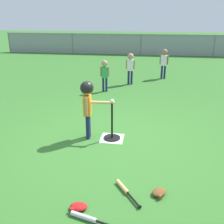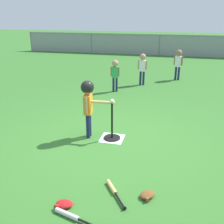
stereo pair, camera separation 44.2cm
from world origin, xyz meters
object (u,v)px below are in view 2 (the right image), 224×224
at_px(fielder_deep_left, 143,65).
at_px(spare_bat_wood, 113,190).
at_px(baseball_on_tee, 112,101).
at_px(batter_child, 88,98).
at_px(glove_near_bats, 64,204).
at_px(spare_bat_silver, 72,216).
at_px(fielder_deep_right, 115,72).
at_px(glove_by_plate, 147,195).
at_px(batting_tee, 112,133).
at_px(fielder_near_right, 178,61).

xyz_separation_m(fielder_deep_left, spare_bat_wood, (0.40, -5.71, -0.64)).
relative_size(baseball_on_tee, spare_bat_wood, 0.14).
height_order(batter_child, glove_near_bats, batter_child).
distance_m(spare_bat_silver, spare_bat_wood, 0.70).
bearing_deg(fielder_deep_right, baseball_on_tee, -77.65).
relative_size(glove_by_plate, glove_near_bats, 1.17).
distance_m(batting_tee, batter_child, 0.82).
height_order(batting_tee, glove_near_bats, batting_tee).
distance_m(baseball_on_tee, fielder_deep_left, 4.14).
distance_m(batting_tee, spare_bat_silver, 2.16).
height_order(baseball_on_tee, batter_child, batter_child).
bearing_deg(fielder_deep_left, glove_near_bats, -91.21).
height_order(fielder_near_right, glove_near_bats, fielder_near_right).
relative_size(spare_bat_silver, glove_near_bats, 2.87).
bearing_deg(fielder_deep_right, batter_child, -85.68).
height_order(batting_tee, batter_child, batter_child).
distance_m(baseball_on_tee, glove_by_plate, 1.93).
xyz_separation_m(fielder_deep_right, spare_bat_wood, (1.10, -4.72, -0.59)).
bearing_deg(fielder_near_right, spare_bat_silver, -98.51).
xyz_separation_m(fielder_deep_right, glove_by_plate, (1.56, -4.72, -0.59)).
relative_size(spare_bat_wood, glove_near_bats, 2.29).
distance_m(baseball_on_tee, batter_child, 0.45).
distance_m(baseball_on_tee, fielder_deep_right, 3.24).
height_order(batter_child, fielder_deep_right, batter_child).
distance_m(fielder_deep_right, glove_near_bats, 5.22).
distance_m(fielder_near_right, spare_bat_wood, 6.78).
height_order(fielder_deep_left, glove_by_plate, fielder_deep_left).
xyz_separation_m(spare_bat_silver, glove_by_plate, (0.83, 0.60, 0.01)).
bearing_deg(spare_bat_silver, fielder_near_right, 81.49).
relative_size(batter_child, fielder_deep_left, 1.09).
xyz_separation_m(baseball_on_tee, fielder_near_right, (1.14, 5.14, -0.08)).
relative_size(fielder_near_right, spare_bat_wood, 2.02).
height_order(baseball_on_tee, glove_near_bats, baseball_on_tee).
bearing_deg(spare_bat_silver, batting_tee, 91.20).
bearing_deg(fielder_deep_right, glove_by_plate, -71.68).
distance_m(fielder_deep_left, fielder_near_right, 1.51).
distance_m(fielder_deep_right, spare_bat_silver, 5.41).
relative_size(batting_tee, glove_near_bats, 3.16).
xyz_separation_m(batting_tee, spare_bat_silver, (0.05, -2.16, -0.09)).
bearing_deg(glove_by_plate, spare_bat_silver, -144.06).
bearing_deg(spare_bat_silver, fielder_deep_left, 90.38).
relative_size(fielder_deep_right, spare_bat_silver, 1.45).
relative_size(fielder_deep_left, glove_by_plate, 3.83).
height_order(batting_tee, fielder_deep_left, fielder_deep_left).
bearing_deg(fielder_near_right, batter_child, -107.07).
xyz_separation_m(batting_tee, fielder_near_right, (1.14, 5.14, 0.57)).
height_order(spare_bat_wood, glove_by_plate, glove_by_plate).
bearing_deg(batter_child, glove_by_plate, -49.21).
relative_size(baseball_on_tee, batter_child, 0.07).
xyz_separation_m(fielder_deep_right, fielder_near_right, (1.83, 1.98, 0.07)).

